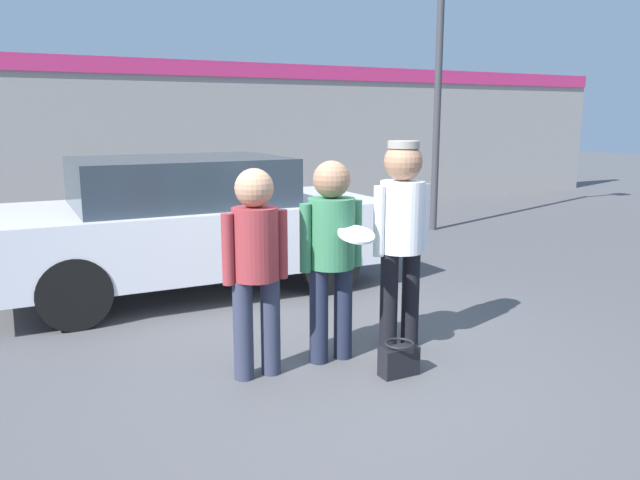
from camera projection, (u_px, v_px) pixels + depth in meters
ground_plane at (339, 362)px, 5.03m from camera, size 56.00×56.00×0.00m
storefront_building at (134, 138)px, 11.90m from camera, size 24.00×0.22×3.04m
person_left at (256, 257)px, 4.60m from camera, size 0.51×0.34×1.59m
person_middle_with_frisbee at (332, 244)px, 4.90m from camera, size 0.54×0.59×1.62m
person_right at (402, 225)px, 5.16m from camera, size 0.53×0.36×1.76m
parked_car_near at (187, 223)px, 7.04m from camera, size 4.32×1.96×1.51m
street_lamp at (455, 5)px, 10.38m from camera, size 1.61×0.35×6.14m
handbag at (399, 359)px, 4.76m from camera, size 0.30×0.23×0.26m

